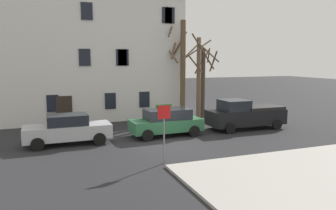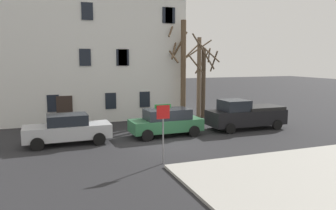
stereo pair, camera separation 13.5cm
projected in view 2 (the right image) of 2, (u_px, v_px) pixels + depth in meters
ground_plane at (168, 144)px, 18.09m from camera, size 120.00×120.00×0.00m
sidewalk_slab at (326, 178)px, 12.76m from camera, size 10.86×7.14×0.12m
building_main at (86, 42)px, 27.26m from camera, size 14.95×8.92×11.99m
tree_bare_near at (182, 67)px, 25.33m from camera, size 1.97×2.25×7.66m
tree_bare_mid at (200, 75)px, 25.74m from camera, size 2.20×2.90×6.35m
tree_bare_far at (203, 78)px, 26.11m from camera, size 2.75×2.93×6.64m
car_silver_sedan at (68, 129)px, 18.07m from camera, size 4.65×1.96×1.66m
car_green_wagon at (166, 122)px, 20.04m from camera, size 4.43×2.08×1.66m
pickup_truck_black at (245, 115)px, 22.03m from camera, size 5.26×2.26×2.00m
street_sign_pole at (163, 122)px, 14.47m from camera, size 0.76×0.07×2.69m
bicycle_leaning at (61, 125)px, 21.45m from camera, size 1.74×0.29×1.03m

